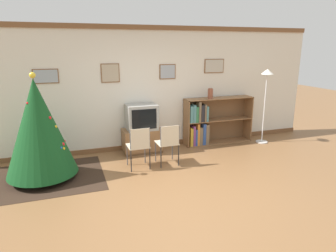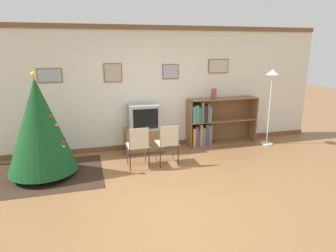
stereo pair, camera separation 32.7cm
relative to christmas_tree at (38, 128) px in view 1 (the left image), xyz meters
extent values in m
plane|color=brown|center=(2.05, -1.38, -0.93)|extent=(24.00, 24.00, 0.00)
cube|color=silver|center=(2.05, 1.10, 0.42)|extent=(8.56, 0.08, 2.70)
cube|color=brown|center=(2.05, 1.04, 1.72)|extent=(8.56, 0.03, 0.10)
cube|color=brown|center=(2.05, 1.04, -0.88)|extent=(8.56, 0.03, 0.10)
cube|color=brown|center=(0.15, 1.05, 0.76)|extent=(0.48, 0.02, 0.29)
cube|color=#9EA8B2|center=(0.15, 1.03, 0.76)|extent=(0.45, 0.01, 0.25)
cube|color=brown|center=(1.40, 1.05, 0.79)|extent=(0.39, 0.02, 0.39)
cube|color=tan|center=(1.40, 1.03, 0.79)|extent=(0.35, 0.01, 0.36)
cube|color=brown|center=(2.67, 1.05, 0.79)|extent=(0.37, 0.02, 0.32)
cube|color=#9EA8B2|center=(2.67, 1.03, 0.79)|extent=(0.34, 0.01, 0.29)
cube|color=brown|center=(3.83, 1.05, 0.89)|extent=(0.50, 0.02, 0.32)
cube|color=#BCB7A8|center=(3.83, 1.03, 0.89)|extent=(0.46, 0.01, 0.29)
cube|color=#332319|center=(0.00, 0.00, -0.93)|extent=(2.04, 1.63, 0.01)
cylinder|color=maroon|center=(0.00, 0.00, -0.87)|extent=(0.36, 0.36, 0.10)
cone|color=#14471E|center=(0.00, 0.00, 0.00)|extent=(1.19, 1.19, 1.66)
sphere|color=yellow|center=(0.00, 0.00, 0.88)|extent=(0.10, 0.10, 0.10)
sphere|color=#1E4CB2|center=(0.33, -0.23, -0.32)|extent=(0.04, 0.04, 0.04)
sphere|color=red|center=(0.37, -0.14, -0.29)|extent=(0.06, 0.06, 0.06)
sphere|color=red|center=(0.08, 0.09, 0.50)|extent=(0.04, 0.04, 0.04)
sphere|color=red|center=(0.39, 0.08, -0.30)|extent=(0.05, 0.05, 0.05)
sphere|color=gold|center=(0.28, -0.08, 0.01)|extent=(0.05, 0.05, 0.05)
sphere|color=gold|center=(0.37, -0.18, -0.35)|extent=(0.05, 0.05, 0.05)
sphere|color=red|center=(-0.11, -0.08, 0.44)|extent=(0.04, 0.04, 0.04)
sphere|color=red|center=(0.20, -0.11, 0.18)|extent=(0.05, 0.05, 0.05)
sphere|color=#1E4CB2|center=(-0.18, 0.24, -0.02)|extent=(0.06, 0.06, 0.06)
cube|color=brown|center=(1.99, 0.79, -0.91)|extent=(0.80, 0.45, 0.05)
cube|color=olive|center=(1.99, 0.79, -0.65)|extent=(0.84, 0.47, 0.46)
cube|color=#9E9E99|center=(1.99, 0.79, -0.14)|extent=(0.65, 0.45, 0.55)
cube|color=black|center=(1.99, 0.56, -0.14)|extent=(0.53, 0.01, 0.43)
cube|color=beige|center=(1.70, -0.04, -0.50)|extent=(0.40, 0.40, 0.02)
cube|color=beige|center=(1.70, -0.24, -0.30)|extent=(0.35, 0.02, 0.38)
cylinder|color=#4C4C51|center=(1.52, 0.14, -0.72)|extent=(0.02, 0.02, 0.42)
cylinder|color=#4C4C51|center=(1.88, 0.14, -0.72)|extent=(0.02, 0.02, 0.42)
cylinder|color=#4C4C51|center=(1.52, -0.22, -0.72)|extent=(0.02, 0.02, 0.42)
cylinder|color=#4C4C51|center=(1.88, -0.22, -0.72)|extent=(0.02, 0.02, 0.42)
cylinder|color=#4C4C51|center=(1.52, -0.22, -0.52)|extent=(0.02, 0.02, 0.82)
cylinder|color=#4C4C51|center=(1.88, -0.22, -0.52)|extent=(0.02, 0.02, 0.82)
cube|color=beige|center=(2.28, -0.04, -0.50)|extent=(0.40, 0.40, 0.02)
cube|color=beige|center=(2.28, -0.24, -0.30)|extent=(0.35, 0.02, 0.38)
cylinder|color=#4C4C51|center=(2.10, 0.14, -0.72)|extent=(0.02, 0.02, 0.42)
cylinder|color=#4C4C51|center=(2.46, 0.14, -0.72)|extent=(0.02, 0.02, 0.42)
cylinder|color=#4C4C51|center=(2.10, -0.22, -0.72)|extent=(0.02, 0.02, 0.42)
cylinder|color=#4C4C51|center=(2.46, -0.22, -0.72)|extent=(0.02, 0.02, 0.42)
cylinder|color=#4C4C51|center=(2.10, -0.22, -0.52)|extent=(0.02, 0.02, 0.82)
cylinder|color=#4C4C51|center=(2.46, -0.22, -0.52)|extent=(0.02, 0.02, 0.82)
cube|color=olive|center=(3.06, 0.86, -0.38)|extent=(0.02, 0.36, 1.09)
cube|color=olive|center=(4.72, 0.86, -0.38)|extent=(0.02, 0.36, 1.09)
cube|color=olive|center=(3.89, 0.86, 0.15)|extent=(1.68, 0.36, 0.02)
cube|color=olive|center=(3.89, 0.86, -0.92)|extent=(1.68, 0.36, 0.02)
cube|color=olive|center=(3.89, 0.86, -0.36)|extent=(1.64, 0.36, 0.02)
cube|color=brown|center=(3.89, 1.03, -0.38)|extent=(1.68, 0.01, 1.09)
cube|color=gold|center=(3.14, 0.81, -0.70)|extent=(0.07, 0.26, 0.43)
cube|color=#7A3D7F|center=(3.21, 0.80, -0.68)|extent=(0.05, 0.23, 0.47)
cube|color=#2D4C93|center=(3.26, 0.79, -0.72)|extent=(0.04, 0.21, 0.39)
cube|color=orange|center=(3.31, 0.82, -0.66)|extent=(0.05, 0.27, 0.51)
cube|color=#756047|center=(3.38, 0.81, -0.70)|extent=(0.08, 0.26, 0.43)
cube|color=#2D4C93|center=(3.46, 0.81, -0.66)|extent=(0.07, 0.26, 0.50)
cube|color=#756047|center=(3.54, 0.82, -0.67)|extent=(0.08, 0.28, 0.48)
cube|color=teal|center=(3.13, 0.80, -0.16)|extent=(0.07, 0.24, 0.38)
cube|color=teal|center=(3.20, 0.79, -0.15)|extent=(0.06, 0.21, 0.40)
cube|color=#337547|center=(3.27, 0.81, -0.17)|extent=(0.06, 0.25, 0.36)
cube|color=#756047|center=(3.33, 0.80, -0.12)|extent=(0.05, 0.23, 0.47)
cube|color=#232328|center=(3.40, 0.83, -0.16)|extent=(0.08, 0.30, 0.38)
cube|color=#756047|center=(3.48, 0.81, -0.15)|extent=(0.04, 0.26, 0.41)
cube|color=teal|center=(3.53, 0.80, -0.17)|extent=(0.05, 0.24, 0.36)
cylinder|color=brown|center=(3.63, 0.81, 0.28)|extent=(0.12, 0.12, 0.23)
torus|color=brown|center=(3.63, 0.81, 0.39)|extent=(0.10, 0.10, 0.02)
cylinder|color=silver|center=(4.91, 0.49, -0.92)|extent=(0.28, 0.28, 0.03)
cylinder|color=silver|center=(4.91, 0.49, -0.10)|extent=(0.03, 0.03, 1.62)
cone|color=white|center=(4.91, 0.49, 0.77)|extent=(0.28, 0.28, 0.12)
camera|label=1|loc=(0.48, -5.33, 1.33)|focal=32.00mm
camera|label=2|loc=(0.79, -5.43, 1.33)|focal=32.00mm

